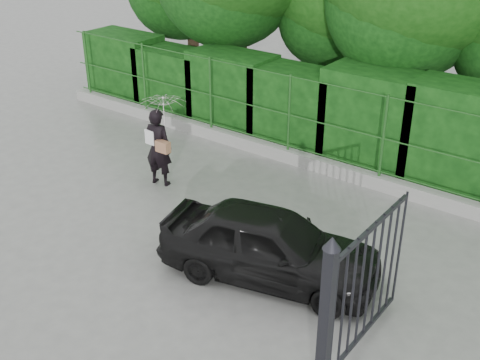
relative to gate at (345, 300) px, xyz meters
The scene contains 7 objects.
ground 4.81m from the gate, behind, with size 80.00×80.00×0.00m, color gray.
kerb 7.04m from the gate, 131.36° to the left, with size 14.00×0.25×0.30m, color #9E9E99.
fence 6.82m from the gate, 129.97° to the left, with size 14.13×0.06×1.80m.
hedge 7.64m from the gate, 125.43° to the left, with size 14.20×1.20×2.27m.
gate is the anchor object (origin of this frame).
woman 6.27m from the gate, 155.10° to the left, with size 0.99×1.01×2.02m.
car 2.38m from the gate, 148.33° to the left, with size 1.46×3.63×1.24m, color black.
Camera 1 is at (7.21, -6.39, 5.96)m, focal length 45.00 mm.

